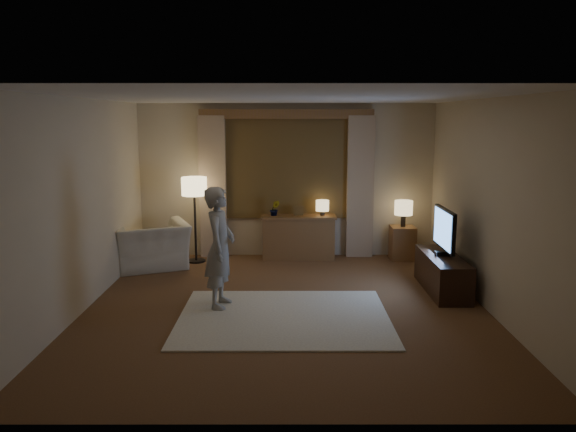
{
  "coord_description": "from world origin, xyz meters",
  "views": [
    {
      "loc": [
        0.02,
        -6.78,
        2.36
      ],
      "look_at": [
        0.02,
        0.6,
        1.07
      ],
      "focal_mm": 35.0,
      "sensor_mm": 36.0,
      "label": 1
    }
  ],
  "objects_px": {
    "sideboard": "(298,238)",
    "tv_stand": "(442,273)",
    "person": "(220,247)",
    "armchair": "(151,246)",
    "side_table": "(402,243)"
  },
  "relations": [
    {
      "from": "sideboard",
      "to": "tv_stand",
      "type": "height_order",
      "value": "sideboard"
    },
    {
      "from": "sideboard",
      "to": "person",
      "type": "xyz_separation_m",
      "value": [
        -1.03,
        -2.49,
        0.43
      ]
    },
    {
      "from": "side_table",
      "to": "tv_stand",
      "type": "relative_size",
      "value": 0.4
    },
    {
      "from": "tv_stand",
      "to": "person",
      "type": "xyz_separation_m",
      "value": [
        -2.97,
        -0.67,
        0.53
      ]
    },
    {
      "from": "side_table",
      "to": "person",
      "type": "distance_m",
      "value": 3.73
    },
    {
      "from": "side_table",
      "to": "tv_stand",
      "type": "xyz_separation_m",
      "value": [
        0.19,
        -1.77,
        -0.03
      ]
    },
    {
      "from": "sideboard",
      "to": "armchair",
      "type": "height_order",
      "value": "armchair"
    },
    {
      "from": "person",
      "to": "side_table",
      "type": "bearing_deg",
      "value": -41.54
    },
    {
      "from": "sideboard",
      "to": "armchair",
      "type": "xyz_separation_m",
      "value": [
        -2.35,
        -0.61,
        0.01
      ]
    },
    {
      "from": "sideboard",
      "to": "tv_stand",
      "type": "bearing_deg",
      "value": -43.11
    },
    {
      "from": "armchair",
      "to": "person",
      "type": "distance_m",
      "value": 2.34
    },
    {
      "from": "tv_stand",
      "to": "person",
      "type": "relative_size",
      "value": 0.93
    },
    {
      "from": "tv_stand",
      "to": "person",
      "type": "bearing_deg",
      "value": -167.3
    },
    {
      "from": "tv_stand",
      "to": "side_table",
      "type": "bearing_deg",
      "value": 96.26
    },
    {
      "from": "armchair",
      "to": "tv_stand",
      "type": "xyz_separation_m",
      "value": [
        4.3,
        -1.21,
        -0.11
      ]
    }
  ]
}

